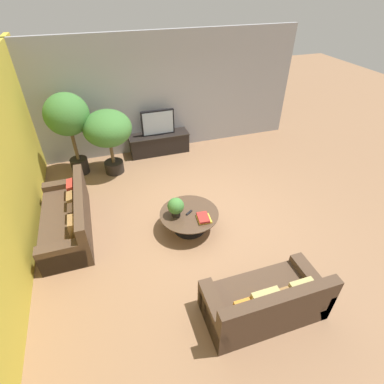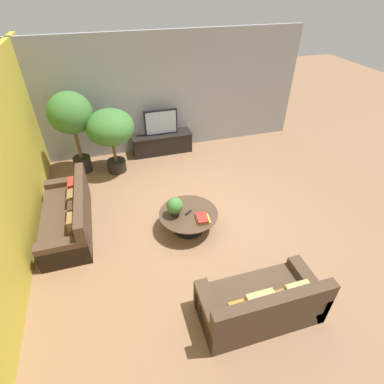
% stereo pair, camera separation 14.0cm
% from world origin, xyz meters
% --- Properties ---
extents(ground_plane, '(24.00, 24.00, 0.00)m').
position_xyz_m(ground_plane, '(0.00, 0.00, 0.00)').
color(ground_plane, '#8C6647').
extents(back_wall_stone, '(7.40, 0.12, 3.00)m').
position_xyz_m(back_wall_stone, '(0.00, 3.26, 1.50)').
color(back_wall_stone, '#939399').
rests_on(back_wall_stone, ground).
extents(side_wall_left, '(0.12, 7.40, 3.00)m').
position_xyz_m(side_wall_left, '(-3.26, 0.20, 1.50)').
color(side_wall_left, gold).
rests_on(side_wall_left, ground).
extents(media_console, '(1.61, 0.50, 0.55)m').
position_xyz_m(media_console, '(-0.23, 2.94, 0.28)').
color(media_console, black).
rests_on(media_console, ground).
extents(television, '(0.87, 0.13, 0.66)m').
position_xyz_m(television, '(-0.23, 2.94, 0.88)').
color(television, black).
rests_on(television, media_console).
extents(coffee_table, '(1.12, 1.12, 0.40)m').
position_xyz_m(coffee_table, '(-0.39, -0.24, 0.28)').
color(coffee_table, black).
rests_on(coffee_table, ground).
extents(couch_by_wall, '(0.84, 2.08, 0.84)m').
position_xyz_m(couch_by_wall, '(-2.59, 0.43, 0.29)').
color(couch_by_wall, '#4C3828').
rests_on(couch_by_wall, ground).
extents(couch_near_entry, '(1.72, 0.84, 0.84)m').
position_xyz_m(couch_near_entry, '(0.09, -2.32, 0.29)').
color(couch_near_entry, '#4C3828').
rests_on(couch_near_entry, ground).
extents(potted_palm_tall, '(0.98, 0.98, 1.99)m').
position_xyz_m(potted_palm_tall, '(-2.35, 2.55, 1.43)').
color(potted_palm_tall, black).
rests_on(potted_palm_tall, ground).
extents(potted_palm_corner, '(1.11, 1.11, 1.59)m').
position_xyz_m(potted_palm_corner, '(-1.54, 2.31, 1.12)').
color(potted_palm_corner, black).
rests_on(potted_palm_corner, ground).
extents(potted_plant_tabletop, '(0.31, 0.31, 0.38)m').
position_xyz_m(potted_plant_tabletop, '(-0.64, -0.23, 0.61)').
color(potted_plant_tabletop, black).
rests_on(potted_plant_tabletop, coffee_table).
extents(book_stack, '(0.26, 0.31, 0.07)m').
position_xyz_m(book_stack, '(-0.19, -0.50, 0.43)').
color(book_stack, gold).
rests_on(book_stack, coffee_table).
extents(remote_black, '(0.15, 0.12, 0.02)m').
position_xyz_m(remote_black, '(-0.39, -0.24, 0.41)').
color(remote_black, black).
rests_on(remote_black, coffee_table).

